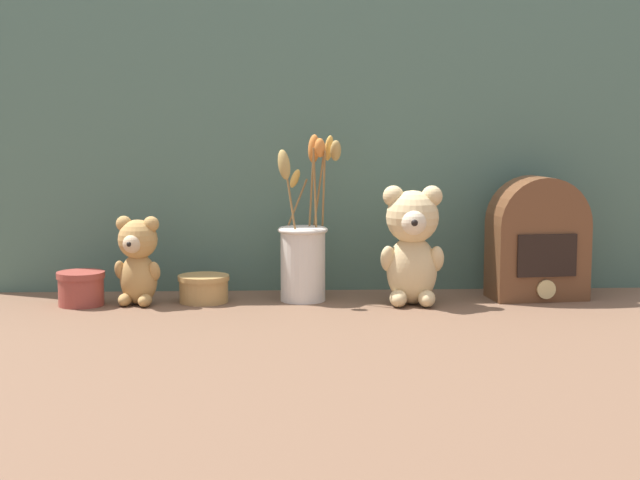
% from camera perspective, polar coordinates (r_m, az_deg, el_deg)
% --- Properties ---
extents(ground_plane, '(4.00, 4.00, 0.00)m').
position_cam_1_polar(ground_plane, '(2.05, 0.02, -3.71)').
color(ground_plane, brown).
extents(backdrop_wall, '(1.50, 0.02, 0.71)m').
position_cam_1_polar(backdrop_wall, '(2.18, -0.16, 6.33)').
color(backdrop_wall, '#4C6B5B').
rests_on(backdrop_wall, ground).
extents(teddy_bear_large, '(0.13, 0.13, 0.25)m').
position_cam_1_polar(teddy_bear_large, '(2.03, 5.39, -0.17)').
color(teddy_bear_large, '#DBBC84').
rests_on(teddy_bear_large, ground).
extents(teddy_bear_medium, '(0.10, 0.09, 0.19)m').
position_cam_1_polar(teddy_bear_medium, '(2.06, -10.56, -1.08)').
color(teddy_bear_medium, tan).
rests_on(teddy_bear_medium, ground).
extents(flower_vase, '(0.14, 0.13, 0.35)m').
position_cam_1_polar(flower_vase, '(2.07, -0.96, -0.68)').
color(flower_vase, silver).
rests_on(flower_vase, ground).
extents(vintage_radio, '(0.21, 0.13, 0.26)m').
position_cam_1_polar(vintage_radio, '(2.14, 12.54, -0.02)').
color(vintage_radio, brown).
rests_on(vintage_radio, ground).
extents(decorative_tin_tall, '(0.11, 0.11, 0.06)m').
position_cam_1_polar(decorative_tin_tall, '(2.08, -6.78, -2.82)').
color(decorative_tin_tall, tan).
rests_on(decorative_tin_tall, ground).
extents(decorative_tin_short, '(0.10, 0.10, 0.07)m').
position_cam_1_polar(decorative_tin_short, '(2.09, -13.73, -2.74)').
color(decorative_tin_short, '#993D33').
rests_on(decorative_tin_short, ground).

